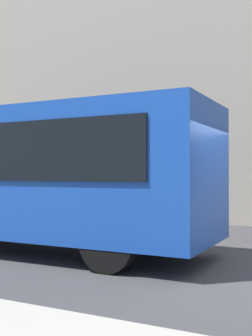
{
  "coord_description": "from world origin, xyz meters",
  "views": [
    {
      "loc": [
        -1.58,
        7.47,
        1.7
      ],
      "look_at": [
        2.16,
        0.08,
        1.79
      ],
      "focal_mm": 45.42,
      "sensor_mm": 36.0,
      "label": 1
    }
  ],
  "objects": [
    {
      "name": "ground_plane",
      "position": [
        0.0,
        0.0,
        0.0
      ],
      "size": [
        60.0,
        60.0,
        0.0
      ],
      "primitive_type": "plane",
      "color": "#38383A"
    },
    {
      "name": "red_bus",
      "position": [
        4.97,
        0.08,
        1.68
      ],
      "size": [
        9.05,
        2.54,
        3.08
      ],
      "color": "#1947AD",
      "rests_on": "ground_plane"
    }
  ]
}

